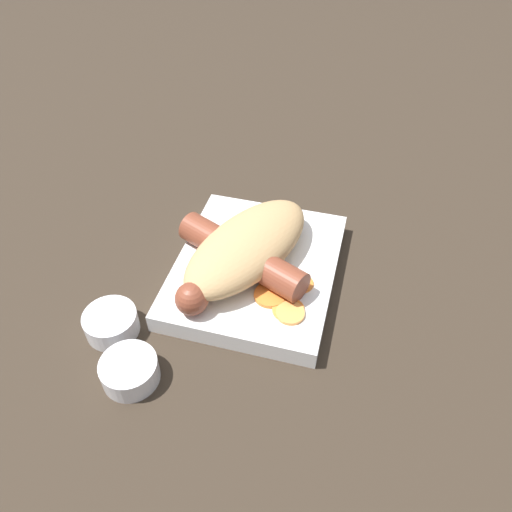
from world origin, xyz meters
The scene contains 7 objects.
ground_plane centered at (0.00, 0.00, 0.00)m, with size 3.00×3.00×0.00m, color #33281E.
food_tray centered at (0.00, 0.00, 0.01)m, with size 0.20×0.17×0.02m.
bread_roll centered at (0.00, 0.01, 0.04)m, with size 0.20×0.15×0.04m.
sausage centered at (-0.01, 0.01, 0.04)m, with size 0.18×0.16×0.03m.
pickled_veggies centered at (-0.05, -0.04, 0.02)m, with size 0.08×0.06×0.00m.
condiment_cup_near centered at (-0.11, 0.12, 0.01)m, with size 0.05×0.05×0.02m.
condiment_cup_far centered at (-0.16, 0.08, 0.01)m, with size 0.05×0.05×0.02m.
Camera 1 is at (-0.37, -0.10, 0.41)m, focal length 35.00 mm.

